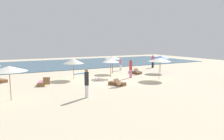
{
  "coord_description": "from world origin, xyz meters",
  "views": [
    {
      "loc": [
        -9.37,
        -17.52,
        3.76
      ],
      "look_at": [
        -0.1,
        -0.34,
        1.1
      ],
      "focal_mm": 34.07,
      "sensor_mm": 36.0,
      "label": 1
    }
  ],
  "objects_px": {
    "umbrella_6": "(159,60)",
    "lounger_0": "(135,72)",
    "umbrella_4": "(73,61)",
    "lounger_3": "(117,83)",
    "lounger_1": "(0,80)",
    "person_3": "(153,61)",
    "umbrella_1": "(161,57)",
    "surfboard": "(82,73)",
    "person_2": "(131,68)",
    "umbrella_3": "(9,69)",
    "umbrella_0": "(113,58)",
    "person_0": "(87,83)",
    "person_1": "(121,64)",
    "dog": "(98,79)",
    "lounger_2": "(43,83)",
    "umbrella_5": "(111,60)"
  },
  "relations": [
    {
      "from": "umbrella_6",
      "to": "person_0",
      "type": "bearing_deg",
      "value": -161.1
    },
    {
      "from": "person_1",
      "to": "umbrella_6",
      "type": "bearing_deg",
      "value": -89.69
    },
    {
      "from": "umbrella_5",
      "to": "person_2",
      "type": "height_order",
      "value": "umbrella_5"
    },
    {
      "from": "umbrella_6",
      "to": "person_0",
      "type": "xyz_separation_m",
      "value": [
        -8.86,
        -3.03,
        -0.94
      ]
    },
    {
      "from": "umbrella_1",
      "to": "lounger_1",
      "type": "distance_m",
      "value": 17.33
    },
    {
      "from": "umbrella_1",
      "to": "surfboard",
      "type": "height_order",
      "value": "umbrella_1"
    },
    {
      "from": "dog",
      "to": "surfboard",
      "type": "height_order",
      "value": "dog"
    },
    {
      "from": "lounger_0",
      "to": "dog",
      "type": "height_order",
      "value": "lounger_0"
    },
    {
      "from": "umbrella_6",
      "to": "dog",
      "type": "distance_m",
      "value": 6.35
    },
    {
      "from": "lounger_2",
      "to": "person_1",
      "type": "height_order",
      "value": "person_1"
    },
    {
      "from": "lounger_0",
      "to": "person_2",
      "type": "xyz_separation_m",
      "value": [
        -1.97,
        -2.0,
        0.79
      ]
    },
    {
      "from": "umbrella_3",
      "to": "lounger_2",
      "type": "relative_size",
      "value": 1.27
    },
    {
      "from": "umbrella_3",
      "to": "umbrella_0",
      "type": "bearing_deg",
      "value": 32.27
    },
    {
      "from": "umbrella_1",
      "to": "umbrella_6",
      "type": "distance_m",
      "value": 4.66
    },
    {
      "from": "lounger_2",
      "to": "dog",
      "type": "bearing_deg",
      "value": -5.72
    },
    {
      "from": "lounger_1",
      "to": "lounger_2",
      "type": "relative_size",
      "value": 1.01
    },
    {
      "from": "lounger_2",
      "to": "dog",
      "type": "xyz_separation_m",
      "value": [
        4.99,
        -0.5,
        -0.01
      ]
    },
    {
      "from": "dog",
      "to": "person_1",
      "type": "bearing_deg",
      "value": 42.95
    },
    {
      "from": "umbrella_6",
      "to": "surfboard",
      "type": "height_order",
      "value": "umbrella_6"
    },
    {
      "from": "person_3",
      "to": "lounger_2",
      "type": "bearing_deg",
      "value": -162.62
    },
    {
      "from": "person_1",
      "to": "person_2",
      "type": "relative_size",
      "value": 0.89
    },
    {
      "from": "umbrella_4",
      "to": "lounger_3",
      "type": "xyz_separation_m",
      "value": [
        2.33,
        -4.67,
        -1.63
      ]
    },
    {
      "from": "lounger_3",
      "to": "person_0",
      "type": "height_order",
      "value": "person_0"
    },
    {
      "from": "person_0",
      "to": "person_3",
      "type": "bearing_deg",
      "value": 36.77
    },
    {
      "from": "person_2",
      "to": "umbrella_3",
      "type": "bearing_deg",
      "value": -162.85
    },
    {
      "from": "umbrella_1",
      "to": "person_1",
      "type": "height_order",
      "value": "umbrella_1"
    },
    {
      "from": "person_0",
      "to": "dog",
      "type": "distance_m",
      "value": 6.08
    },
    {
      "from": "umbrella_3",
      "to": "umbrella_5",
      "type": "distance_m",
      "value": 10.76
    },
    {
      "from": "lounger_0",
      "to": "person_3",
      "type": "relative_size",
      "value": 0.99
    },
    {
      "from": "umbrella_3",
      "to": "umbrella_5",
      "type": "xyz_separation_m",
      "value": [
        9.69,
        4.66,
        -0.25
      ]
    },
    {
      "from": "lounger_0",
      "to": "dog",
      "type": "bearing_deg",
      "value": -160.51
    },
    {
      "from": "umbrella_4",
      "to": "person_2",
      "type": "xyz_separation_m",
      "value": [
        5.45,
        -2.0,
        -0.83
      ]
    },
    {
      "from": "umbrella_1",
      "to": "lounger_2",
      "type": "height_order",
      "value": "umbrella_1"
    },
    {
      "from": "lounger_1",
      "to": "person_3",
      "type": "height_order",
      "value": "person_3"
    },
    {
      "from": "person_0",
      "to": "umbrella_5",
      "type": "bearing_deg",
      "value": 50.59
    },
    {
      "from": "umbrella_3",
      "to": "person_2",
      "type": "relative_size",
      "value": 1.18
    },
    {
      "from": "person_1",
      "to": "dog",
      "type": "distance_m",
      "value": 7.78
    },
    {
      "from": "lounger_1",
      "to": "umbrella_6",
      "type": "bearing_deg",
      "value": -22.45
    },
    {
      "from": "umbrella_0",
      "to": "lounger_1",
      "type": "xyz_separation_m",
      "value": [
        -11.77,
        0.07,
        -1.68
      ]
    },
    {
      "from": "umbrella_0",
      "to": "person_3",
      "type": "relative_size",
      "value": 1.12
    },
    {
      "from": "umbrella_0",
      "to": "person_3",
      "type": "distance_m",
      "value": 7.91
    },
    {
      "from": "umbrella_6",
      "to": "lounger_0",
      "type": "distance_m",
      "value": 4.49
    },
    {
      "from": "umbrella_0",
      "to": "dog",
      "type": "bearing_deg",
      "value": -134.71
    },
    {
      "from": "person_0",
      "to": "umbrella_6",
      "type": "bearing_deg",
      "value": 18.9
    },
    {
      "from": "umbrella_5",
      "to": "lounger_3",
      "type": "xyz_separation_m",
      "value": [
        -1.4,
        -3.8,
        -1.63
      ]
    },
    {
      "from": "lounger_0",
      "to": "person_1",
      "type": "relative_size",
      "value": 1.08
    },
    {
      "from": "lounger_1",
      "to": "umbrella_1",
      "type": "bearing_deg",
      "value": -7.77
    },
    {
      "from": "person_0",
      "to": "lounger_0",
      "type": "bearing_deg",
      "value": 38.9
    },
    {
      "from": "umbrella_5",
      "to": "person_1",
      "type": "height_order",
      "value": "umbrella_5"
    },
    {
      "from": "umbrella_6",
      "to": "person_2",
      "type": "bearing_deg",
      "value": 132.66
    }
  ]
}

